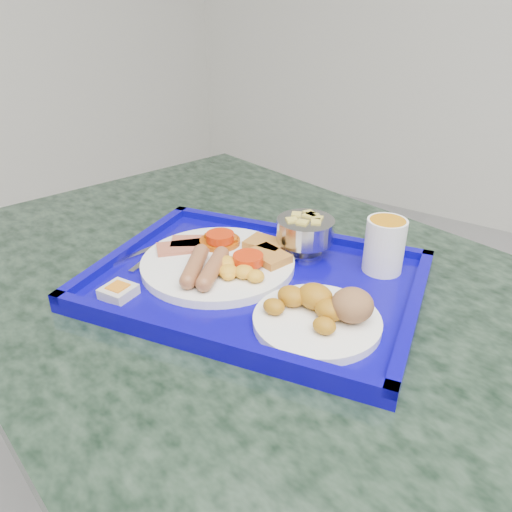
{
  "coord_description": "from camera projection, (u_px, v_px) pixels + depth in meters",
  "views": [
    {
      "loc": [
        -0.64,
        0.18,
        1.17
      ],
      "look_at": [
        -1.02,
        0.73,
        0.81
      ],
      "focal_mm": 35.0,
      "sensor_mm": 36.0,
      "label": 1
    }
  ],
  "objects": [
    {
      "name": "tray",
      "position": [
        256.0,
        282.0,
        0.78
      ],
      "size": [
        0.55,
        0.45,
        0.03
      ],
      "rotation": [
        0.0,
        0.0,
        0.2
      ],
      "color": "#090397",
      "rests_on": "table"
    },
    {
      "name": "juice_cup",
      "position": [
        385.0,
        244.0,
        0.78
      ],
      "size": [
        0.06,
        0.06,
        0.09
      ],
      "color": "white",
      "rests_on": "tray"
    },
    {
      "name": "table",
      "position": [
        259.0,
        378.0,
        0.89
      ],
      "size": [
        1.37,
        1.08,
        0.76
      ],
      "rotation": [
        0.0,
        0.0,
        -0.25
      ],
      "color": "slate",
      "rests_on": "floor"
    },
    {
      "name": "knife",
      "position": [
        138.0,
        254.0,
        0.85
      ],
      "size": [
        0.04,
        0.17,
        0.0
      ],
      "primitive_type": "cube",
      "rotation": [
        0.0,
        0.0,
        -0.18
      ],
      "color": "#A9A9AB",
      "rests_on": "tray"
    },
    {
      "name": "main_plate",
      "position": [
        222.0,
        261.0,
        0.8
      ],
      "size": [
        0.25,
        0.25,
        0.04
      ],
      "rotation": [
        0.0,
        0.0,
        0.34
      ],
      "color": "white",
      "rests_on": "tray"
    },
    {
      "name": "spoon",
      "position": [
        181.0,
        243.0,
        0.88
      ],
      "size": [
        0.05,
        0.16,
        0.01
      ],
      "rotation": [
        0.0,
        0.0,
        0.21
      ],
      "color": "#A9A9AB",
      "rests_on": "tray"
    },
    {
      "name": "jam_packet",
      "position": [
        118.0,
        291.0,
        0.73
      ],
      "size": [
        0.05,
        0.05,
        0.02
      ],
      "rotation": [
        0.0,
        0.0,
        0.08
      ],
      "color": "silver",
      "rests_on": "tray"
    },
    {
      "name": "bread_plate",
      "position": [
        322.0,
        313.0,
        0.66
      ],
      "size": [
        0.17,
        0.17,
        0.06
      ],
      "rotation": [
        0.0,
        0.0,
        -0.1
      ],
      "color": "white",
      "rests_on": "tray"
    },
    {
      "name": "fruit_bowl",
      "position": [
        305.0,
        231.0,
        0.83
      ],
      "size": [
        0.1,
        0.1,
        0.07
      ],
      "color": "#A9A9AB",
      "rests_on": "tray"
    }
  ]
}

